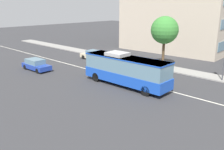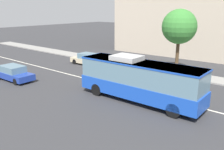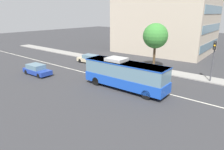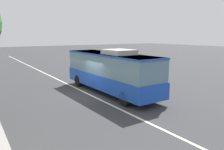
# 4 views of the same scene
# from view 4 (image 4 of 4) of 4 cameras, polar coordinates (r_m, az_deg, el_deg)

# --- Properties ---
(ground_plane) EXTENTS (160.00, 160.00, 0.00)m
(ground_plane) POSITION_cam_4_polar(r_m,az_deg,el_deg) (17.20, -5.81, -5.02)
(ground_plane) COLOR #333335
(lane_centre_line) EXTENTS (76.00, 0.16, 0.01)m
(lane_centre_line) POSITION_cam_4_polar(r_m,az_deg,el_deg) (17.20, -5.81, -5.00)
(lane_centre_line) COLOR silver
(lane_centre_line) RESTS_ON ground_plane
(transit_bus) EXTENTS (10.04, 2.67, 3.46)m
(transit_bus) POSITION_cam_4_polar(r_m,az_deg,el_deg) (17.40, -0.50, 1.30)
(transit_bus) COLOR #1947B7
(transit_bus) RESTS_ON ground_plane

